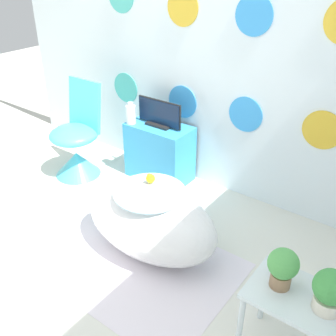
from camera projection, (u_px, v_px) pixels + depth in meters
The scene contains 12 objects.
ground_plane at pixel (11, 334), 2.24m from camera, with size 12.00×12.00×0.00m, color silver.
wall_back_dotted at pixel (215, 38), 3.07m from camera, with size 4.49×0.05×2.60m.
rug at pixel (133, 262), 2.74m from camera, with size 1.40×0.98×0.01m.
bathtub at pixel (150, 220), 2.75m from camera, with size 1.03×0.60×0.51m.
rubber_duck at pixel (150, 178), 2.68m from camera, with size 0.06×0.07×0.08m.
chair at pixel (77, 148), 3.68m from camera, with size 0.45×0.45×0.89m.
tv_cabinet at pixel (159, 152), 3.63m from camera, with size 0.59×0.33×0.53m.
tv at pixel (159, 115), 3.45m from camera, with size 0.45×0.12×0.24m.
vase at pixel (131, 114), 3.50m from camera, with size 0.09×0.09×0.20m.
side_table at pixel (299, 308), 1.93m from camera, with size 0.51×0.35×0.45m.
potted_plant_left at pixel (283, 267), 1.90m from camera, with size 0.15×0.15×0.22m.
potted_plant_right at pixel (330, 290), 1.77m from camera, with size 0.17×0.17×0.22m.
Camera 1 is at (1.60, -0.65, 1.93)m, focal length 42.00 mm.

